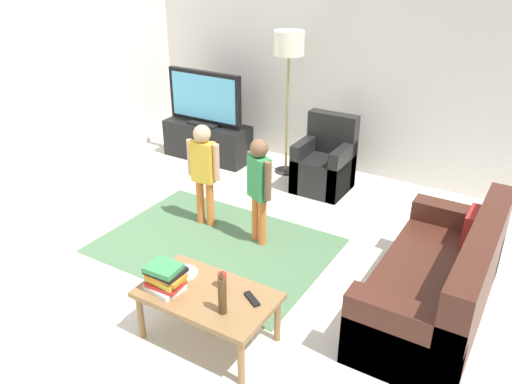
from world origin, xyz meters
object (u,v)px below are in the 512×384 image
Objects in this scene: child_near_tv at (204,166)px; bottle at (222,296)px; armchair at (325,165)px; couch at (443,286)px; tv_remote at (252,299)px; plate at (184,273)px; tv_stand at (208,141)px; soda_can at (222,280)px; coffee_table at (208,298)px; tv at (205,99)px; book_stack at (165,278)px; floor_lamp at (289,51)px; child_center at (259,182)px.

bottle is (1.29, -1.53, -0.10)m from child_near_tv.
bottle is (0.58, -2.99, 0.27)m from armchair.
armchair reaches higher than couch.
tv_remote is 0.62m from plate.
soda_can is (2.18, -2.79, 0.24)m from tv_stand.
tv_remote reaches higher than coffee_table.
coffee_table is 0.17m from soda_can.
armchair is 7.50× the size of soda_can.
tv is at bearing 179.40° from armchair.
soda_can is (2.18, -2.77, -0.37)m from tv.
bottle is (0.22, -0.12, 0.19)m from coffee_table.
soda_can is (1.12, -1.29, -0.18)m from child_near_tv.
child_near_tv is 1.73m from book_stack.
coffee_table is at bearing -52.91° from child_near_tv.
book_stack is at bearing -58.47° from tv.
couch is 1.01× the size of floor_lamp.
tv_stand is 3.61m from coffee_table.
tv reaches higher than tv_stand.
plate is (0.06, -2.77, 0.13)m from armchair.
coffee_table is at bearing 151.39° from bottle.
book_stack is 0.65m from tv_remote.
bottle is at bearing -22.94° from plate.
tv_stand is 1.88m from child_near_tv.
plate is (0.70, -2.96, -1.12)m from floor_lamp.
book_stack is (0.79, -1.54, -0.14)m from child_near_tv.
floor_lamp reaches higher than book_stack.
armchair is 0.51× the size of floor_lamp.
coffee_table is 4.55× the size of plate.
tv is 3.83m from bottle.
child_near_tv is 1.93m from tv_remote.
book_stack is at bearing -128.43° from tv_remote.
tv_stand is 1.33× the size of armchair.
plate is (-0.30, 0.10, 0.06)m from coffee_table.
child_near_tv reaches higher than bottle.
tv_stand is 1.20× the size of coffee_table.
bottle is at bearing 0.29° from book_stack.
coffee_table is at bearing -82.82° from armchair.
floor_lamp is at bearing 145.31° from tv_remote.
soda_can is (0.05, 0.12, 0.11)m from coffee_table.
couch reaches higher than soda_can.
floor_lamp is 14.83× the size of soda_can.
bottle is (1.22, -3.18, -0.98)m from floor_lamp.
bottle reaches higher than book_stack.
plate is (-0.52, 0.22, -0.14)m from bottle.
tv_remote is at bearing -60.93° from child_center.
tv_stand is 0.67× the size of floor_lamp.
tv_remote is at bearing 17.35° from coffee_table.
child_center is 9.10× the size of soda_can.
child_center is 1.64m from bottle.
child_near_tv is at bearing 127.09° from coffee_table.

